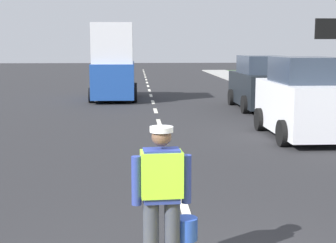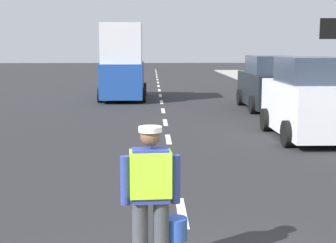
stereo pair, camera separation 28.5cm
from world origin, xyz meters
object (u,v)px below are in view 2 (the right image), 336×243
object	(u,v)px
road_worker	(153,192)
car_parked_far	(269,84)
car_parked_curbside	(309,101)
delivery_truck	(123,66)

from	to	relation	value
road_worker	car_parked_far	distance (m)	15.08
car_parked_curbside	road_worker	bearing A→B (deg)	-118.30
delivery_truck	car_parked_far	distance (m)	7.19
car_parked_far	delivery_truck	bearing A→B (deg)	147.98
delivery_truck	car_parked_curbside	distance (m)	11.60
delivery_truck	car_parked_far	xyz separation A→B (m)	(6.08, -3.80, -0.61)
car_parked_far	car_parked_curbside	bearing A→B (deg)	-93.79
road_worker	car_parked_curbside	bearing A→B (deg)	61.70
road_worker	delivery_truck	bearing A→B (deg)	94.25
road_worker	car_parked_far	bearing A→B (deg)	71.72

